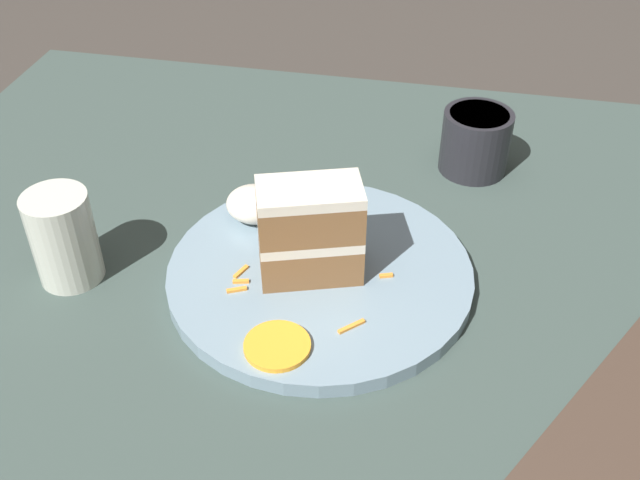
{
  "coord_description": "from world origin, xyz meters",
  "views": [
    {
      "loc": [
        -0.1,
        0.58,
        0.53
      ],
      "look_at": [
        0.01,
        0.03,
        0.08
      ],
      "focal_mm": 42.0,
      "sensor_mm": 36.0,
      "label": 1
    }
  ],
  "objects_px": {
    "orange_garnish": "(277,346)",
    "plate": "(320,274)",
    "cake_slice": "(310,231)",
    "cream_dollop": "(255,204)",
    "coffee_mug": "(476,139)",
    "drinking_glass": "(65,243)"
  },
  "relations": [
    {
      "from": "plate",
      "to": "cake_slice",
      "type": "xyz_separation_m",
      "value": [
        0.01,
        0.01,
        0.06
      ]
    },
    {
      "from": "drinking_glass",
      "to": "coffee_mug",
      "type": "xyz_separation_m",
      "value": [
        -0.38,
        -0.28,
        -0.0
      ]
    },
    {
      "from": "cake_slice",
      "to": "orange_garnish",
      "type": "xyz_separation_m",
      "value": [
        0.01,
        0.11,
        -0.05
      ]
    },
    {
      "from": "cake_slice",
      "to": "cream_dollop",
      "type": "distance_m",
      "value": 0.11
    },
    {
      "from": "coffee_mug",
      "to": "drinking_glass",
      "type": "bearing_deg",
      "value": 36.09
    },
    {
      "from": "coffee_mug",
      "to": "plate",
      "type": "bearing_deg",
      "value": 59.49
    },
    {
      "from": "cream_dollop",
      "to": "coffee_mug",
      "type": "relative_size",
      "value": 0.75
    },
    {
      "from": "cake_slice",
      "to": "coffee_mug",
      "type": "distance_m",
      "value": 0.29
    },
    {
      "from": "plate",
      "to": "coffee_mug",
      "type": "distance_m",
      "value": 0.28
    },
    {
      "from": "orange_garnish",
      "to": "coffee_mug",
      "type": "height_order",
      "value": "coffee_mug"
    },
    {
      "from": "plate",
      "to": "drinking_glass",
      "type": "relative_size",
      "value": 3.16
    },
    {
      "from": "plate",
      "to": "cake_slice",
      "type": "height_order",
      "value": "cake_slice"
    },
    {
      "from": "plate",
      "to": "coffee_mug",
      "type": "relative_size",
      "value": 3.72
    },
    {
      "from": "plate",
      "to": "cream_dollop",
      "type": "bearing_deg",
      "value": -38.23
    },
    {
      "from": "plate",
      "to": "cream_dollop",
      "type": "height_order",
      "value": "cream_dollop"
    },
    {
      "from": "coffee_mug",
      "to": "cream_dollop",
      "type": "bearing_deg",
      "value": 37.14
    },
    {
      "from": "cream_dollop",
      "to": "drinking_glass",
      "type": "bearing_deg",
      "value": 34.57
    },
    {
      "from": "orange_garnish",
      "to": "plate",
      "type": "bearing_deg",
      "value": -97.49
    },
    {
      "from": "coffee_mug",
      "to": "cake_slice",
      "type": "bearing_deg",
      "value": 58.83
    },
    {
      "from": "plate",
      "to": "orange_garnish",
      "type": "bearing_deg",
      "value": 82.51
    },
    {
      "from": "cake_slice",
      "to": "drinking_glass",
      "type": "height_order",
      "value": "cake_slice"
    },
    {
      "from": "cake_slice",
      "to": "coffee_mug",
      "type": "bearing_deg",
      "value": -49.7
    }
  ]
}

